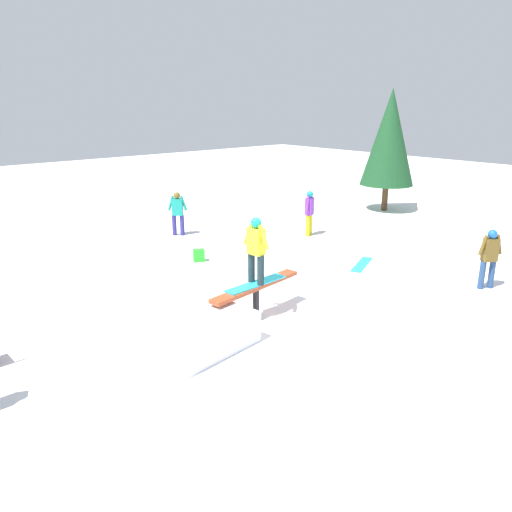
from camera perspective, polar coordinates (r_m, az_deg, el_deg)
The scene contains 10 objects.
ground_plane at distance 10.35m, azimuth 0.00°, elevation -7.07°, with size 60.00×60.00×0.00m, color white.
rail_feature at distance 10.11m, azimuth 0.00°, elevation -3.85°, with size 2.39×0.57×0.73m.
snow_kicker_ramp at distance 9.20m, azimuth -6.71°, elevation -8.44°, with size 1.80×1.50×0.59m, color white.
main_rider_on_rail at distance 9.85m, azimuth 0.00°, elevation 0.45°, with size 1.49×0.69×1.39m.
bystander_brown at distance 12.87m, azimuth 25.12°, elevation 0.02°, with size 0.59×0.37×1.44m.
bystander_purple at distance 16.46m, azimuth 6.12°, elevation 5.16°, with size 0.63×0.35×1.48m.
bystander_teal at distance 16.60m, azimuth -8.95°, elevation 5.07°, with size 0.52×0.51×1.44m.
loose_snowboard_cyan at distance 13.88m, azimuth 12.00°, elevation -0.94°, with size 1.40×0.28×0.02m, color #2AC4D3.
backpack_on_snow at distance 13.92m, azimuth -6.55°, elevation 0.07°, with size 0.30×0.22×0.34m, color green.
pine_tree_near at distance 20.69m, azimuth 15.02°, elevation 12.94°, with size 2.09×2.09×4.75m.
Camera 1 is at (-6.23, -7.07, 4.28)m, focal length 35.00 mm.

